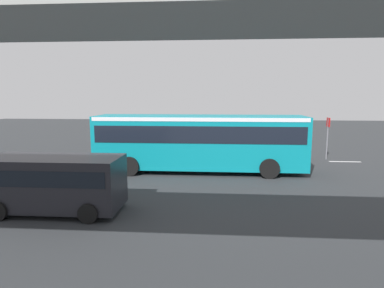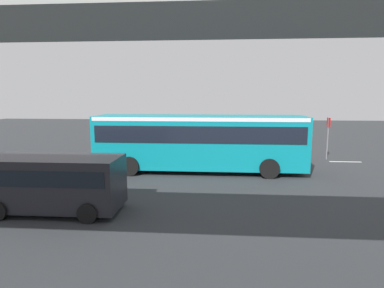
{
  "view_description": "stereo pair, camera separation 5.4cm",
  "coord_description": "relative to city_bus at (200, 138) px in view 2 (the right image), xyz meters",
  "views": [
    {
      "loc": [
        0.37,
        17.81,
        4.23
      ],
      "look_at": [
        1.7,
        0.24,
        1.6
      ],
      "focal_mm": 30.2,
      "sensor_mm": 36.0,
      "label": 1
    },
    {
      "loc": [
        0.31,
        17.81,
        4.23
      ],
      "look_at": [
        1.7,
        0.24,
        1.6
      ],
      "focal_mm": 30.2,
      "sensor_mm": 36.0,
      "label": 2
    }
  ],
  "objects": [
    {
      "name": "parked_van",
      "position": [
        4.91,
        6.79,
        -0.7
      ],
      "size": [
        4.8,
        2.17,
        2.05
      ],
      "color": "black",
      "rests_on": "ground"
    },
    {
      "name": "ground",
      "position": [
        -1.29,
        -0.0,
        -1.88
      ],
      "size": [
        80.0,
        80.0,
        0.0
      ],
      "primitive_type": "plane",
      "color": "#2D3033"
    },
    {
      "name": "lane_dash_right",
      "position": [
        2.71,
        -3.42,
        -1.88
      ],
      "size": [
        2.0,
        0.2,
        0.01
      ],
      "primitive_type": "cube",
      "color": "silver",
      "rests_on": "ground"
    },
    {
      "name": "pedestrian",
      "position": [
        3.89,
        -4.01,
        -1.0
      ],
      "size": [
        0.38,
        0.38,
        1.79
      ],
      "color": "#2D2D38",
      "rests_on": "ground"
    },
    {
      "name": "traffic_sign",
      "position": [
        -8.35,
        -4.19,
        0.01
      ],
      "size": [
        0.08,
        0.6,
        2.8
      ],
      "color": "slate",
      "rests_on": "ground"
    },
    {
      "name": "pedestrian_overpass",
      "position": [
        -1.29,
        12.67,
        3.29
      ],
      "size": [
        31.17,
        2.6,
        6.9
      ],
      "color": "gray",
      "rests_on": "ground"
    },
    {
      "name": "lane_dash_rightmost",
      "position": [
        6.71,
        -3.42,
        -1.88
      ],
      "size": [
        2.0,
        0.2,
        0.01
      ],
      "primitive_type": "cube",
      "color": "silver",
      "rests_on": "ground"
    },
    {
      "name": "lane_dash_leftmost",
      "position": [
        -9.29,
        -3.42,
        -1.88
      ],
      "size": [
        2.0,
        0.2,
        0.01
      ],
      "primitive_type": "cube",
      "color": "silver",
      "rests_on": "ground"
    },
    {
      "name": "lane_dash_centre",
      "position": [
        -1.29,
        -3.42,
        -1.88
      ],
      "size": [
        2.0,
        0.2,
        0.01
      ],
      "primitive_type": "cube",
      "color": "silver",
      "rests_on": "ground"
    },
    {
      "name": "city_bus",
      "position": [
        0.0,
        0.0,
        0.0
      ],
      "size": [
        11.54,
        2.85,
        3.15
      ],
      "color": "#0C8493",
      "rests_on": "ground"
    },
    {
      "name": "lane_dash_left",
      "position": [
        -5.29,
        -3.42,
        -1.88
      ],
      "size": [
        2.0,
        0.2,
        0.01
      ],
      "primitive_type": "cube",
      "color": "silver",
      "rests_on": "ground"
    }
  ]
}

